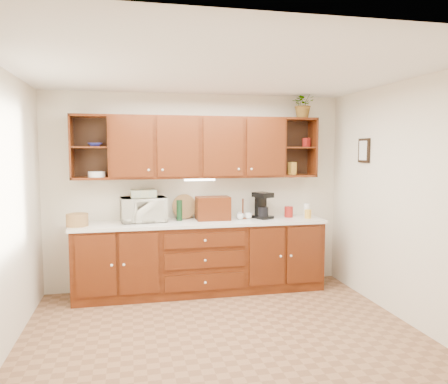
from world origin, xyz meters
name	(u,v)px	position (x,y,z in m)	size (l,w,h in m)	color
floor	(224,337)	(0.00, 0.00, 0.00)	(4.00, 4.00, 0.00)	#8A603F
ceiling	(225,70)	(0.00, 0.00, 2.60)	(4.00, 4.00, 0.00)	white
back_wall	(197,191)	(0.00, 1.75, 1.30)	(4.00, 4.00, 0.00)	beige
left_wall	(0,214)	(-2.00, 0.00, 1.30)	(3.50, 3.50, 0.00)	beige
right_wall	(409,202)	(2.00, 0.00, 1.30)	(3.50, 3.50, 0.00)	beige
base_cabinets	(201,258)	(0.00, 1.45, 0.45)	(3.20, 0.60, 0.90)	#361306
countertop	(201,223)	(0.00, 1.44, 0.92)	(3.24, 0.64, 0.04)	silver
upper_cabinets	(200,147)	(0.01, 1.59, 1.89)	(3.20, 0.33, 0.80)	#361306
undercabinet_light	(200,180)	(0.00, 1.53, 1.47)	(0.40, 0.05, 0.03)	white
framed_picture	(364,150)	(1.98, 0.90, 1.85)	(0.03, 0.24, 0.30)	black
wicker_basket	(77,220)	(-1.52, 1.38, 1.02)	(0.26, 0.26, 0.15)	olive
microwave	(144,209)	(-0.73, 1.56, 1.10)	(0.57, 0.38, 0.31)	#EDE6CC
towel_stack	(143,194)	(-0.73, 1.56, 1.30)	(0.32, 0.23, 0.09)	#DABE66
wine_bottle	(179,210)	(-0.27, 1.54, 1.08)	(0.08, 0.08, 0.27)	black
woven_tray	(184,218)	(-0.18, 1.69, 0.95)	(0.33, 0.33, 0.02)	olive
bread_box	(213,208)	(0.17, 1.51, 1.09)	(0.44, 0.27, 0.31)	#361306
mug_tree	(243,216)	(0.58, 1.52, 0.98)	(0.25, 0.24, 0.27)	#361306
canister_red	(289,212)	(1.23, 1.52, 1.01)	(0.12, 0.12, 0.15)	maroon
canister_white	(307,211)	(1.45, 1.43, 1.04)	(0.07, 0.07, 0.19)	white
canister_yellow	(308,214)	(1.44, 1.37, 1.00)	(0.09, 0.09, 0.12)	gold
coffee_maker	(262,206)	(0.85, 1.50, 1.11)	(0.27, 0.30, 0.35)	black
bowl_stack	(95,145)	(-1.30, 1.57, 1.92)	(0.18, 0.18, 0.04)	navy
plate_stack	(97,174)	(-1.29, 1.55, 1.56)	(0.21, 0.21, 0.07)	white
pantry_box_yellow	(292,168)	(1.29, 1.57, 1.61)	(0.10, 0.07, 0.17)	gold
pantry_box_red	(306,142)	(1.49, 1.57, 1.96)	(0.08, 0.07, 0.12)	maroon
potted_plant	(303,104)	(1.41, 1.52, 2.47)	(0.33, 0.28, 0.36)	#999999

